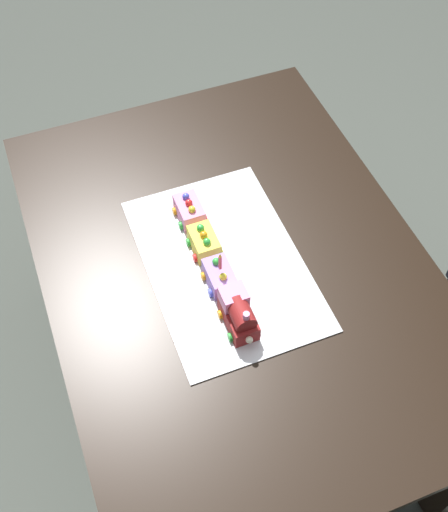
% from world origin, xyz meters
% --- Properties ---
extents(ground_plane, '(8.00, 8.00, 0.00)m').
position_xyz_m(ground_plane, '(0.00, 0.00, 0.00)').
color(ground_plane, '#474C44').
extents(dining_table, '(1.40, 1.00, 0.74)m').
position_xyz_m(dining_table, '(0.00, 0.00, 0.63)').
color(dining_table, black).
rests_on(dining_table, ground).
extents(cake_board, '(0.60, 0.40, 0.00)m').
position_xyz_m(cake_board, '(0.01, 0.03, 0.74)').
color(cake_board, silver).
rests_on(cake_board, dining_table).
extents(cake_locomotive, '(0.14, 0.08, 0.12)m').
position_xyz_m(cake_locomotive, '(-0.17, 0.06, 0.79)').
color(cake_locomotive, maroon).
rests_on(cake_locomotive, cake_board).
extents(cake_car_hopper_lavender, '(0.10, 0.08, 0.07)m').
position_xyz_m(cake_car_hopper_lavender, '(-0.04, 0.06, 0.77)').
color(cake_car_hopper_lavender, '#AD84E0').
rests_on(cake_car_hopper_lavender, cake_board).
extents(cake_car_caboose_lemon, '(0.10, 0.08, 0.07)m').
position_xyz_m(cake_car_caboose_lemon, '(0.08, 0.06, 0.77)').
color(cake_car_caboose_lemon, '#F4E04C').
rests_on(cake_car_caboose_lemon, cake_board).
extents(cake_car_tanker_bubblegum, '(0.10, 0.08, 0.07)m').
position_xyz_m(cake_car_tanker_bubblegum, '(0.19, 0.06, 0.77)').
color(cake_car_tanker_bubblegum, pink).
rests_on(cake_car_tanker_bubblegum, cake_board).
extents(birthday_candle, '(0.01, 0.01, 0.06)m').
position_xyz_m(birthday_candle, '(-0.05, 0.06, 0.85)').
color(birthday_candle, '#F24C59').
rests_on(birthday_candle, cake_car_hopper_lavender).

